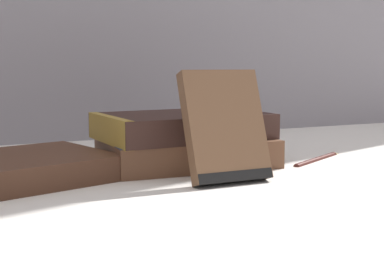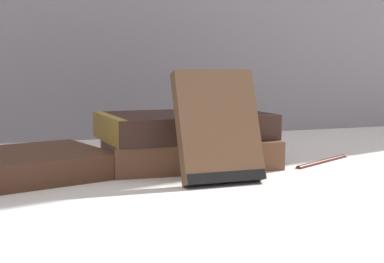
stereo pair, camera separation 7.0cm
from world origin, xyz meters
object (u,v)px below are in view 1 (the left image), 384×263
at_px(book_flat_top, 179,126).
at_px(pocket_watch, 228,111).
at_px(reading_glasses, 138,151).
at_px(fountain_pen, 319,157).
at_px(book_flat_bottom, 182,151).
at_px(book_leaning_front, 225,130).

distance_m(book_flat_top, pocket_watch, 0.07).
height_order(reading_glasses, fountain_pen, fountain_pen).
height_order(pocket_watch, fountain_pen, pocket_watch).
relative_size(book_flat_top, reading_glasses, 2.33).
relative_size(book_flat_bottom, book_leaning_front, 1.76).
bearing_deg(book_flat_bottom, book_leaning_front, -85.07).
xyz_separation_m(book_flat_top, reading_glasses, (-0.02, 0.13, -0.05)).
distance_m(book_leaning_front, reading_glasses, 0.26).
distance_m(book_flat_bottom, book_flat_top, 0.04).
xyz_separation_m(book_leaning_front, reading_glasses, (-0.02, 0.25, -0.06)).
relative_size(pocket_watch, reading_glasses, 0.58).
distance_m(book_flat_bottom, pocket_watch, 0.09).
bearing_deg(book_leaning_front, reading_glasses, 95.37).
bearing_deg(book_flat_top, pocket_watch, -28.97).
bearing_deg(pocket_watch, book_flat_top, 153.88).
distance_m(book_flat_top, fountain_pen, 0.22).
xyz_separation_m(book_flat_bottom, reading_glasses, (-0.02, 0.13, -0.02)).
bearing_deg(book_flat_bottom, book_flat_top, -144.24).
bearing_deg(reading_glasses, pocket_watch, -66.79).
xyz_separation_m(book_flat_bottom, book_flat_top, (-0.01, -0.00, 0.04)).
xyz_separation_m(book_flat_bottom, pocket_watch, (0.06, -0.03, 0.06)).
height_order(book_flat_bottom, pocket_watch, pocket_watch).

